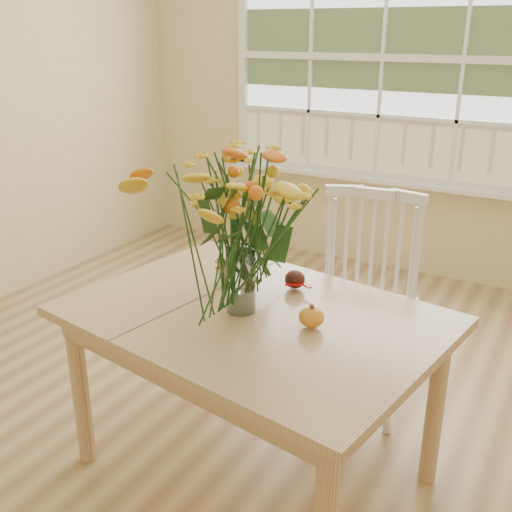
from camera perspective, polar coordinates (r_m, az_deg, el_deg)
The scene contains 9 objects.
floor at distance 3.02m, azimuth -4.20°, elevation -14.48°, with size 4.00×4.50×0.01m, color #956F48.
wall_back at distance 4.52m, azimuth 11.94°, elevation 15.49°, with size 4.00×0.02×2.70m, color beige.
window at distance 4.47m, azimuth 11.96°, elevation 17.77°, with size 2.42×0.12×1.74m.
dining_table at distance 2.32m, azimuth -0.25°, elevation -7.36°, with size 1.51×1.18×0.74m.
windsor_chair at distance 2.92m, azimuth 10.31°, elevation -3.21°, with size 0.52×0.51×1.02m.
flower_vase at distance 2.16m, azimuth -1.50°, elevation 3.88°, with size 0.53×0.53×0.63m.
pumpkin at distance 2.16m, azimuth 5.30°, elevation -5.92°, with size 0.09×0.09×0.07m, color orange.
turkey_figurine at distance 2.51m, azimuth -2.69°, elevation -1.75°, with size 0.09×0.08×0.10m.
dark_gourd at distance 2.47m, azimuth 3.72°, elevation -2.31°, with size 0.13×0.08×0.08m.
Camera 1 is at (1.40, -2.03, 1.74)m, focal length 42.00 mm.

